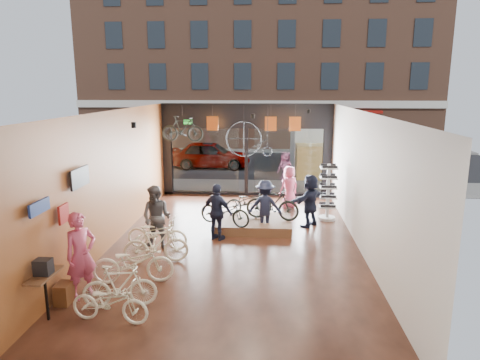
# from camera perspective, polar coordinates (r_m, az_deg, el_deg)

# --- Properties ---
(ground_plane) EXTENTS (7.00, 12.00, 0.04)m
(ground_plane) POSITION_cam_1_polar(r_m,az_deg,el_deg) (12.40, -0.72, -8.79)
(ground_plane) COLOR black
(ground_plane) RESTS_ON ground
(ceiling) EXTENTS (7.00, 12.00, 0.04)m
(ceiling) POSITION_cam_1_polar(r_m,az_deg,el_deg) (11.59, -0.77, 9.23)
(ceiling) COLOR black
(ceiling) RESTS_ON ground
(wall_left) EXTENTS (0.04, 12.00, 3.80)m
(wall_left) POSITION_cam_1_polar(r_m,az_deg,el_deg) (12.63, -16.87, 0.16)
(wall_left) COLOR #A15727
(wall_left) RESTS_ON ground
(wall_right) EXTENTS (0.04, 12.00, 3.80)m
(wall_right) POSITION_cam_1_polar(r_m,az_deg,el_deg) (12.08, 16.14, -0.33)
(wall_right) COLOR beige
(wall_right) RESTS_ON ground
(wall_back) EXTENTS (7.00, 0.04, 3.80)m
(wall_back) POSITION_cam_1_polar(r_m,az_deg,el_deg) (6.14, -5.51, -12.08)
(wall_back) COLOR beige
(wall_back) RESTS_ON ground
(storefront) EXTENTS (7.00, 0.26, 3.80)m
(storefront) POSITION_cam_1_polar(r_m,az_deg,el_deg) (17.74, 0.87, 4.03)
(storefront) COLOR black
(storefront) RESTS_ON ground
(exit_sign) EXTENTS (0.35, 0.06, 0.18)m
(exit_sign) POSITION_cam_1_polar(r_m,az_deg,el_deg) (17.79, -6.95, 7.69)
(exit_sign) COLOR #198C26
(exit_sign) RESTS_ON storefront
(street_road) EXTENTS (30.00, 18.00, 0.02)m
(street_road) POSITION_cam_1_polar(r_m,az_deg,el_deg) (26.92, 1.92, 2.71)
(street_road) COLOR black
(street_road) RESTS_ON ground
(sidewalk_near) EXTENTS (30.00, 2.40, 0.12)m
(sidewalk_near) POSITION_cam_1_polar(r_m,az_deg,el_deg) (19.26, 1.05, -0.89)
(sidewalk_near) COLOR slate
(sidewalk_near) RESTS_ON ground
(sidewalk_far) EXTENTS (30.00, 2.00, 0.12)m
(sidewalk_far) POSITION_cam_1_polar(r_m,az_deg,el_deg) (30.86, 2.20, 4.06)
(sidewalk_far) COLOR slate
(sidewalk_far) RESTS_ON ground
(opposite_building) EXTENTS (26.00, 5.00, 14.00)m
(opposite_building) POSITION_cam_1_polar(r_m,az_deg,el_deg) (33.15, 2.45, 16.64)
(opposite_building) COLOR brown
(opposite_building) RESTS_ON ground
(street_car) EXTENTS (4.44, 1.79, 1.51)m
(street_car) POSITION_cam_1_polar(r_m,az_deg,el_deg) (24.05, -4.01, 3.40)
(street_car) COLOR gray
(street_car) RESTS_ON street_road
(box_truck) EXTENTS (2.13, 6.39, 2.52)m
(box_truck) POSITION_cam_1_polar(r_m,az_deg,el_deg) (22.87, 9.77, 4.07)
(box_truck) COLOR silver
(box_truck) RESTS_ON street_road
(floor_bike_0) EXTENTS (1.61, 0.72, 0.82)m
(floor_bike_0) POSITION_cam_1_polar(r_m,az_deg,el_deg) (8.85, -16.97, -15.31)
(floor_bike_0) COLOR white
(floor_bike_0) RESTS_ON ground_plane
(floor_bike_1) EXTENTS (1.57, 0.69, 0.91)m
(floor_bike_1) POSITION_cam_1_polar(r_m,az_deg,el_deg) (9.32, -15.76, -13.45)
(floor_bike_1) COLOR white
(floor_bike_1) RESTS_ON ground_plane
(floor_bike_2) EXTENTS (1.93, 0.95, 0.97)m
(floor_bike_2) POSITION_cam_1_polar(r_m,az_deg,el_deg) (10.29, -14.08, -10.66)
(floor_bike_2) COLOR white
(floor_bike_2) RESTS_ON ground_plane
(floor_bike_3) EXTENTS (1.71, 0.77, 0.99)m
(floor_bike_3) POSITION_cam_1_polar(r_m,az_deg,el_deg) (11.26, -11.13, -8.43)
(floor_bike_3) COLOR white
(floor_bike_3) RESTS_ON ground_plane
(floor_bike_4) EXTENTS (1.78, 0.75, 0.91)m
(floor_bike_4) POSITION_cam_1_polar(r_m,az_deg,el_deg) (12.22, -10.99, -6.97)
(floor_bike_4) COLOR white
(floor_bike_4) RESTS_ON ground_plane
(display_platform) EXTENTS (2.40, 1.80, 0.30)m
(display_platform) POSITION_cam_1_polar(r_m,az_deg,el_deg) (13.79, 1.78, -5.84)
(display_platform) COLOR #54341C
(display_platform) RESTS_ON ground_plane
(display_bike_left) EXTENTS (1.80, 1.25, 0.89)m
(display_bike_left) POSITION_cam_1_polar(r_m,az_deg,el_deg) (13.07, -2.05, -4.13)
(display_bike_left) COLOR black
(display_bike_left) RESTS_ON display_platform
(display_bike_mid) EXTENTS (1.79, 0.90, 1.04)m
(display_bike_mid) POSITION_cam_1_polar(r_m,az_deg,el_deg) (13.60, 4.33, -3.19)
(display_bike_mid) COLOR black
(display_bike_mid) RESTS_ON display_platform
(display_bike_right) EXTENTS (1.65, 0.96, 0.82)m
(display_bike_right) POSITION_cam_1_polar(r_m,az_deg,el_deg) (14.28, 1.19, -2.86)
(display_bike_right) COLOR black
(display_bike_right) RESTS_ON display_platform
(customer_0) EXTENTS (0.78, 0.82, 1.89)m
(customer_0) POSITION_cam_1_polar(r_m,az_deg,el_deg) (9.80, -20.43, -9.38)
(customer_0) COLOR #CC4C72
(customer_0) RESTS_ON ground_plane
(customer_1) EXTENTS (1.00, 0.85, 1.80)m
(customer_1) POSITION_cam_1_polar(r_m,az_deg,el_deg) (12.11, -11.06, -4.94)
(customer_1) COLOR #3F3F44
(customer_1) RESTS_ON ground_plane
(customer_2) EXTENTS (1.07, 0.81, 1.69)m
(customer_2) POSITION_cam_1_polar(r_m,az_deg,el_deg) (12.59, -3.04, -4.31)
(customer_2) COLOR #161C33
(customer_2) RESTS_ON ground_plane
(customer_3) EXTENTS (1.10, 0.68, 1.64)m
(customer_3) POSITION_cam_1_polar(r_m,az_deg,el_deg) (13.34, 3.36, -3.49)
(customer_3) COLOR #161C33
(customer_3) RESTS_ON ground_plane
(customer_4) EXTENTS (0.93, 0.85, 1.59)m
(customer_4) POSITION_cam_1_polar(r_m,az_deg,el_deg) (16.03, 6.57, -0.95)
(customer_4) COLOR #CC4C72
(customer_4) RESTS_ON ground_plane
(customer_5) EXTENTS (1.38, 1.56, 1.71)m
(customer_5) POSITION_cam_1_polar(r_m,az_deg,el_deg) (14.01, 9.31, -2.71)
(customer_5) COLOR #161C33
(customer_5) RESTS_ON ground_plane
(sunglasses_rack) EXTENTS (0.62, 0.53, 1.93)m
(sunglasses_rack) POSITION_cam_1_polar(r_m,az_deg,el_deg) (14.75, 11.65, -1.59)
(sunglasses_rack) COLOR white
(sunglasses_rack) RESTS_ON ground_plane
(wall_merch) EXTENTS (0.40, 2.40, 2.60)m
(wall_merch) POSITION_cam_1_polar(r_m,az_deg,el_deg) (9.65, -23.22, -7.68)
(wall_merch) COLOR navy
(wall_merch) RESTS_ON wall_left
(penny_farthing) EXTENTS (1.68, 0.06, 1.35)m
(penny_farthing) POSITION_cam_1_polar(r_m,az_deg,el_deg) (16.08, 1.51, 5.34)
(penny_farthing) COLOR black
(penny_farthing) RESTS_ON ceiling
(hung_bike) EXTENTS (1.61, 0.57, 0.95)m
(hung_bike) POSITION_cam_1_polar(r_m,az_deg,el_deg) (16.14, -7.68, 6.77)
(hung_bike) COLOR black
(hung_bike) RESTS_ON ceiling
(jersey_left) EXTENTS (0.45, 0.03, 0.55)m
(jersey_left) POSITION_cam_1_polar(r_m,az_deg,el_deg) (16.94, -3.69, 7.53)
(jersey_left) COLOR #CC5919
(jersey_left) RESTS_ON ceiling
(jersey_mid) EXTENTS (0.45, 0.03, 0.55)m
(jersey_mid) POSITION_cam_1_polar(r_m,az_deg,el_deg) (16.79, 4.12, 7.49)
(jersey_mid) COLOR #CC5919
(jersey_mid) RESTS_ON ceiling
(jersey_right) EXTENTS (0.45, 0.03, 0.55)m
(jersey_right) POSITION_cam_1_polar(r_m,az_deg,el_deg) (16.82, 7.34, 7.43)
(jersey_right) COLOR #CC5919
(jersey_right) RESTS_ON ceiling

